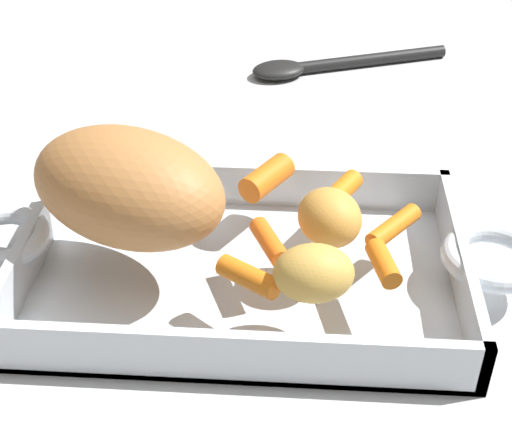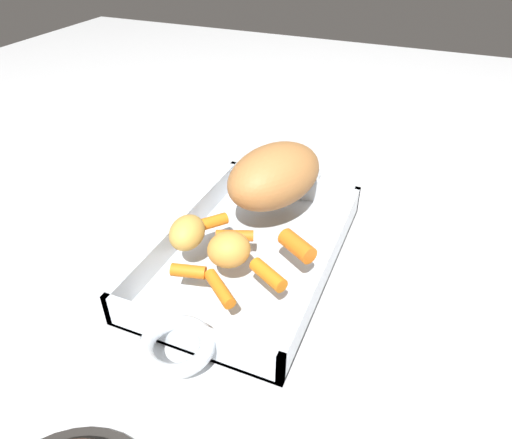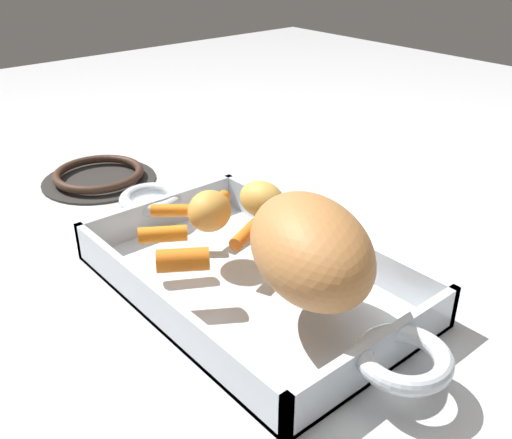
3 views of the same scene
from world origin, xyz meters
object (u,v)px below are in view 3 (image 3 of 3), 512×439
(baby_carrot_southwest, at_px, (176,210))
(baby_carrot_short, at_px, (284,226))
(baby_carrot_center_left, at_px, (163,234))
(baby_carrot_center_right, at_px, (246,234))
(baby_carrot_northeast, at_px, (214,202))
(baby_carrot_long, at_px, (183,260))
(stove_burner_rear, at_px, (99,176))
(pork_roast, at_px, (308,249))
(potato_near_roast, at_px, (210,211))
(potato_halved, at_px, (262,199))
(roasting_dish, at_px, (249,278))

(baby_carrot_southwest, xyz_separation_m, baby_carrot_short, (0.11, 0.07, 0.00))
(baby_carrot_center_left, height_order, baby_carrot_center_right, baby_carrot_center_left)
(baby_carrot_northeast, xyz_separation_m, baby_carrot_southwest, (-0.01, -0.05, -0.00))
(baby_carrot_long, height_order, stove_burner_rear, baby_carrot_long)
(pork_roast, relative_size, baby_carrot_short, 3.24)
(pork_roast, relative_size, baby_carrot_long, 3.12)
(baby_carrot_northeast, relative_size, baby_carrot_center_left, 0.81)
(potato_near_roast, xyz_separation_m, stove_burner_rear, (-0.29, 0.01, -0.06))
(baby_carrot_center_right, height_order, baby_carrot_short, baby_carrot_short)
(baby_carrot_center_left, height_order, baby_carrot_short, same)
(baby_carrot_center_right, bearing_deg, potato_halved, 123.21)
(baby_carrot_long, distance_m, stove_burner_rear, 0.35)
(baby_carrot_southwest, relative_size, stove_burner_rear, 0.33)
(baby_carrot_center_left, relative_size, potato_halved, 0.90)
(baby_carrot_center_left, bearing_deg, baby_carrot_short, 58.78)
(baby_carrot_long, xyz_separation_m, stove_burner_rear, (-0.34, 0.08, -0.05))
(baby_carrot_center_right, distance_m, baby_carrot_southwest, 0.10)
(baby_carrot_center_left, bearing_deg, baby_carrot_northeast, 108.40)
(baby_carrot_center_left, xyz_separation_m, potato_halved, (0.02, 0.12, 0.01))
(baby_carrot_northeast, height_order, stove_burner_rear, baby_carrot_northeast)
(baby_carrot_long, height_order, baby_carrot_center_right, baby_carrot_long)
(pork_roast, distance_m, potato_near_roast, 0.15)
(potato_halved, xyz_separation_m, potato_near_roast, (-0.01, -0.06, 0.00))
(baby_carrot_center_right, relative_size, potato_near_roast, 0.93)
(pork_roast, distance_m, baby_carrot_short, 0.11)
(baby_carrot_long, height_order, baby_carrot_southwest, baby_carrot_long)
(baby_carrot_southwest, height_order, potato_near_roast, potato_near_roast)
(baby_carrot_southwest, bearing_deg, baby_carrot_long, -29.49)
(roasting_dish, bearing_deg, potato_near_roast, 179.77)
(potato_near_roast, bearing_deg, pork_roast, -1.07)
(baby_carrot_short, height_order, potato_halved, potato_halved)
(stove_burner_rear, bearing_deg, roasting_dish, -1.57)
(pork_roast, height_order, potato_near_roast, pork_roast)
(roasting_dish, bearing_deg, baby_carrot_center_right, 147.38)
(baby_carrot_short, bearing_deg, baby_carrot_center_right, -106.59)
(baby_carrot_southwest, bearing_deg, pork_roast, 2.63)
(baby_carrot_northeast, xyz_separation_m, baby_carrot_short, (0.09, 0.02, 0.00))
(baby_carrot_short, bearing_deg, baby_carrot_long, -92.95)
(baby_carrot_long, bearing_deg, baby_carrot_northeast, 130.95)
(baby_carrot_center_right, xyz_separation_m, potato_halved, (-0.03, 0.05, 0.01))
(baby_carrot_southwest, bearing_deg, baby_carrot_short, 32.21)
(baby_carrot_short, xyz_separation_m, potato_halved, (-0.04, 0.01, 0.01))
(baby_carrot_northeast, height_order, baby_carrot_short, baby_carrot_short)
(baby_carrot_center_right, distance_m, baby_carrot_short, 0.04)
(baby_carrot_long, distance_m, baby_carrot_center_left, 0.06)
(baby_carrot_center_left, distance_m, stove_burner_rear, 0.29)
(baby_carrot_northeast, relative_size, baby_carrot_long, 0.82)
(pork_roast, relative_size, baby_carrot_center_right, 3.24)
(potato_halved, height_order, potato_near_roast, potato_near_roast)
(baby_carrot_center_left, bearing_deg, potato_halved, 79.75)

